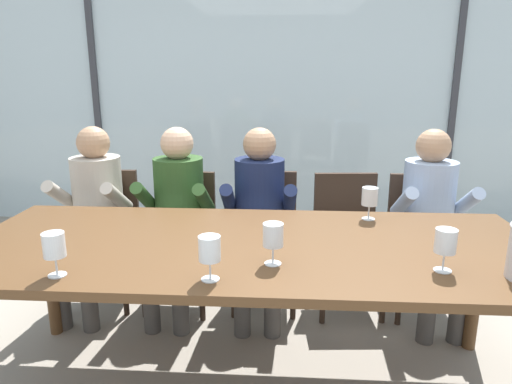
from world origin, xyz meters
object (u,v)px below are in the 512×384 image
Objects in this scene: chair_near_curtain at (105,226)px; wine_glass_by_left_taster at (210,251)px; chair_right_of_center at (347,230)px; dining_table at (251,256)px; chair_left_of_center at (182,228)px; wine_glass_spare_empty at (273,237)px; person_navy_polo at (259,210)px; person_olive_shirt at (177,209)px; person_pale_blue_shirt at (431,213)px; wine_glass_center_pour at (370,197)px; chair_near_window_right at (422,232)px; wine_glass_near_bucket at (54,247)px; chair_center at (265,227)px; person_beige_jumper at (93,207)px; wine_glass_by_right_taster at (446,243)px.

chair_near_curtain is 5.08× the size of wine_glass_by_left_taster.
wine_glass_by_left_taster is (-0.69, -1.33, 0.38)m from chair_right_of_center.
chair_left_of_center is (-0.54, 0.92, -0.19)m from dining_table.
wine_glass_spare_empty is at bearing -115.89° from chair_right_of_center.
person_navy_polo is 6.91× the size of wine_glass_spare_empty.
person_olive_shirt is 1.60m from person_pale_blue_shirt.
chair_near_window_right is at bearing 49.99° from wine_glass_center_pour.
wine_glass_near_bucket is at bearing -168.81° from wine_glass_spare_empty.
chair_left_of_center is at bearing -179.37° from chair_near_window_right.
dining_table is at bearing -145.69° from person_pale_blue_shirt.
chair_center is 1.42m from wine_glass_by_left_taster.
wine_glass_near_bucket is (-0.72, -0.40, 0.18)m from dining_table.
wine_glass_center_pour is at bearing -9.61° from person_beige_jumper.
chair_near_curtain is 0.73× the size of person_navy_polo.
chair_right_of_center is at bearing 161.51° from person_pale_blue_shirt.
chair_center is at bearing 135.13° from wine_glass_center_pour.
person_beige_jumper reaches higher than wine_glass_by_left_taster.
chair_right_of_center is 0.62m from person_navy_polo.
chair_right_of_center is 1.13m from person_olive_shirt.
wine_glass_by_right_taster is (0.78, -0.26, 0.18)m from dining_table.
dining_table is at bearing -57.40° from chair_left_of_center.
chair_left_of_center is at bearing -176.09° from chair_center.
chair_near_curtain is at bearing -179.88° from chair_near_window_right.
chair_right_of_center is 0.73× the size of person_olive_shirt.
wine_glass_center_pour is at bearing -35.61° from person_navy_polo.
person_olive_shirt is 1.24m from wine_glass_spare_empty.
wine_glass_center_pour is 0.67m from wine_glass_by_right_taster.
person_navy_polo is at bearing -10.79° from chair_near_curtain.
chair_left_of_center is 1.43m from wine_glass_by_left_taster.
chair_near_curtain is at bearing 168.40° from person_olive_shirt.
person_olive_shirt is 1.00× the size of person_pale_blue_shirt.
wine_glass_near_bucket is at bearing -122.38° from person_navy_polo.
wine_glass_center_pour is (1.32, 0.79, 0.00)m from wine_glass_near_bucket.
person_beige_jumper is at bearing 107.09° from wine_glass_near_bucket.
wine_glass_by_left_taster and wine_glass_center_pour have the same top height.
wine_glass_by_right_taster is (-0.28, -1.20, 0.38)m from chair_near_window_right.
chair_left_of_center is 5.08× the size of wine_glass_spare_empty.
wine_glass_by_right_taster is (1.50, 0.14, 0.00)m from wine_glass_near_bucket.
person_navy_polo is 1.33m from wine_glass_by_right_taster.
person_navy_polo is (0.53, -0.12, 0.17)m from chair_left_of_center.
person_olive_shirt is 1.00× the size of person_navy_polo.
chair_near_curtain is at bearing -179.01° from chair_left_of_center.
wine_glass_spare_empty is (-0.46, -1.17, 0.38)m from chair_right_of_center.
wine_glass_center_pour is at bearing 105.45° from wine_glass_by_right_taster.
chair_center is 0.73× the size of person_olive_shirt.
dining_table is 1.35m from person_beige_jumper.
wine_glass_by_left_taster is 1.00× the size of wine_glass_center_pour.
person_navy_polo is (1.08, -0.00, 0.00)m from person_beige_jumper.
wine_glass_near_bucket is 1.51m from wine_glass_by_right_taster.
person_pale_blue_shirt reaches higher than wine_glass_spare_empty.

